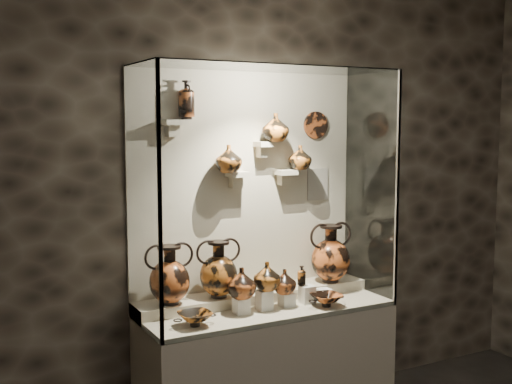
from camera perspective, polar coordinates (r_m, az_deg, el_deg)
wall_back at (r=4.46m, az=-0.99°, el=0.43°), size 5.00×0.02×3.20m
plinth at (r=4.47m, az=0.98°, el=-15.45°), size 1.70×0.60×0.80m
front_tier at (r=4.33m, az=0.99°, el=-10.34°), size 1.68×0.58×0.03m
rear_tier at (r=4.47m, az=-0.11°, el=-9.35°), size 1.70×0.25×0.10m
back_panel at (r=4.45m, az=-0.96°, el=0.42°), size 1.70×0.03×1.60m
glass_front at (r=3.92m, az=3.12°, el=-0.39°), size 1.70×0.01×1.60m
glass_left at (r=3.84m, az=-10.09°, el=-0.63°), size 0.01×0.60×1.60m
glass_right at (r=4.65m, az=10.16°, el=0.57°), size 0.01×0.60×1.60m
glass_top at (r=4.16m, az=1.03°, el=10.98°), size 1.70×0.60×0.01m
frame_post_left at (r=3.57m, az=-8.54°, el=-1.13°), size 0.02×0.02×1.60m
frame_post_right at (r=4.42m, az=12.43°, el=0.23°), size 0.02×0.02×1.60m
pedestal_a at (r=4.17m, az=-1.35°, el=-10.07°), size 0.09×0.09×0.10m
pedestal_b at (r=4.25m, az=0.73°, el=-9.57°), size 0.09×0.09×0.13m
pedestal_c at (r=4.33m, az=2.73°, el=-9.53°), size 0.09×0.09×0.09m
pedestal_d at (r=4.41m, az=4.53°, el=-9.05°), size 0.09×0.09×0.12m
pedestal_e at (r=4.49m, az=6.05°, el=-9.05°), size 0.09×0.09×0.08m
bracket_ul at (r=4.13m, az=-7.33°, el=6.16°), size 0.14×0.12×0.04m
bracket_ca at (r=4.33m, az=-1.69°, el=1.58°), size 0.14×0.12×0.04m
bracket_cb at (r=4.41m, az=0.63°, el=4.28°), size 0.10×0.12×0.04m
bracket_cc at (r=4.51m, az=2.63°, el=1.77°), size 0.14×0.12×0.04m
amphora_left at (r=4.13m, az=-7.67°, el=-7.29°), size 0.39×0.39×0.38m
amphora_mid at (r=4.25m, az=-3.36°, el=-6.85°), size 0.36×0.36×0.38m
amphora_right at (r=4.66m, az=6.63°, el=-5.44°), size 0.38×0.38×0.42m
jug_a at (r=4.14m, az=-1.30°, el=-8.08°), size 0.25×0.25×0.20m
jug_b at (r=4.21m, az=0.98°, el=-7.48°), size 0.24×0.24×0.19m
jug_c at (r=4.28m, az=2.54°, el=-7.95°), size 0.18×0.18×0.16m
lekythos_small at (r=4.37m, az=4.05°, el=-7.33°), size 0.09×0.09×0.16m
kylix_left at (r=3.95m, az=-5.47°, el=-11.04°), size 0.31×0.28×0.10m
kylix_right at (r=4.34m, az=6.26°, el=-9.42°), size 0.29×0.25×0.10m
lekythos_tall at (r=4.16m, az=-6.21°, el=8.35°), size 0.14×0.14×0.28m
ovoid_vase_a at (r=4.25m, az=-2.45°, el=2.98°), size 0.19×0.19×0.19m
ovoid_vase_b at (r=4.41m, az=1.73°, el=5.76°), size 0.24×0.24×0.19m
ovoid_vase_c at (r=4.53m, az=3.93°, el=3.09°), size 0.20×0.20×0.17m
wall_plate at (r=4.69m, az=5.32°, el=5.94°), size 0.20×0.02×0.20m
info_placard at (r=4.73m, az=5.48°, el=0.70°), size 0.18×0.01×0.23m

